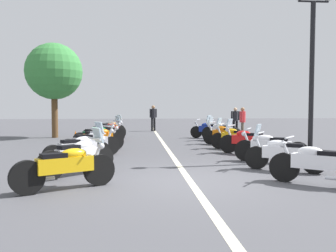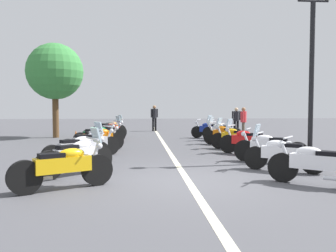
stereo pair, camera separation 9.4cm
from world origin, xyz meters
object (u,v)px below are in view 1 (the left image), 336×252
Objects in this scene: motorcycle_right_row_1 at (283,153)px; motorcycle_right_row_3 at (248,141)px; motorcycle_left_row_4 at (99,139)px; traffic_cone_0 at (75,138)px; motorcycle_left_row_0 at (67,166)px; motorcycle_left_row_7 at (109,130)px; motorcycle_left_row_3 at (91,143)px; motorcycle_right_row_4 at (235,138)px; bystander_2 at (235,119)px; motorcycle_right_row_7 at (209,130)px; bystander_0 at (153,116)px; motorcycle_left_row_6 at (104,132)px; motorcycle_right_row_2 at (270,147)px; roadside_tree_0 at (54,72)px; motorcycle_left_row_8 at (110,128)px; bystander_1 at (243,120)px; motorcycle_left_row_5 at (97,136)px; street_lamp_twin_globe at (312,46)px; motorcycle_left_row_1 at (78,156)px; motorcycle_right_row_0 at (318,164)px; motorcycle_left_row_2 at (79,149)px; motorcycle_right_row_5 at (225,134)px.

motorcycle_right_row_1 is 3.16m from motorcycle_right_row_3.
motorcycle_left_row_4 is 2.78m from traffic_cone_0.
motorcycle_left_row_7 is at bearing 60.51° from motorcycle_left_row_0.
motorcycle_left_row_3 is 5.42m from motorcycle_right_row_4.
bystander_2 reaches higher than motorcycle_right_row_4.
motorcycle_left_row_0 is 7.99m from motorcycle_right_row_4.
bystander_0 is (5.66, 2.64, 0.56)m from motorcycle_right_row_7.
motorcycle_left_row_3 is 8.15m from motorcycle_right_row_7.
motorcycle_left_row_6 reaches higher than motorcycle_right_row_2.
motorcycle_right_row_3 is at bearing -132.14° from roadside_tree_0.
motorcycle_left_row_8 is at bearing 60.01° from motorcycle_left_row_4.
motorcycle_left_row_6 is 7.58m from bystander_1.
motorcycle_left_row_5 is at bearing -12.06° from motorcycle_right_row_2.
motorcycle_right_row_4 is at bearing -82.08° from motorcycle_left_row_7.
motorcycle_left_row_8 is (1.70, 0.08, 0.00)m from motorcycle_left_row_7.
motorcycle_left_row_4 is 10.20m from bystander_2.
roadside_tree_0 is at bearing -19.51° from motorcycle_right_row_2.
motorcycle_left_row_4 is 2.99× the size of traffic_cone_0.
street_lamp_twin_globe reaches higher than motorcycle_left_row_8.
motorcycle_left_row_1 is 12.47m from bystander_1.
motorcycle_right_row_1 is at bearing 165.00° from bystander_0.
motorcycle_left_row_6 is at bearing -22.54° from motorcycle_right_row_1.
motorcycle_left_row_1 is 0.96× the size of motorcycle_right_row_0.
bystander_0 reaches higher than motorcycle_right_row_3.
motorcycle_right_row_4 is at bearing 117.67° from motorcycle_right_row_7.
motorcycle_left_row_0 is 1.12× the size of motorcycle_right_row_0.
motorcycle_right_row_7 is at bearing -38.59° from motorcycle_left_row_7.
motorcycle_left_row_2 is 5.68m from traffic_cone_0.
motorcycle_right_row_0 is 0.98× the size of motorcycle_right_row_4.
motorcycle_right_row_0 is 0.89× the size of motorcycle_right_row_7.
motorcycle_right_row_3 is at bearing -45.76° from motorcycle_left_row_4.
traffic_cone_0 is 8.94m from bystander_1.
motorcycle_right_row_0 is 0.34× the size of roadside_tree_0.
traffic_cone_0 is at bearing 102.03° from motorcycle_left_row_5.
traffic_cone_0 is (7.01, 6.38, -0.17)m from motorcycle_right_row_1.
motorcycle_right_row_7 is at bearing -6.53° from motorcycle_left_row_5.
motorcycle_right_row_4 is 10.78m from bystander_0.
motorcycle_left_row_8 is at bearing 50.77° from motorcycle_left_row_5.
motorcycle_left_row_4 reaches higher than motorcycle_right_row_0.
motorcycle_left_row_5 is (3.05, 0.15, -0.00)m from motorcycle_left_row_3.
bystander_0 is 0.35× the size of roadside_tree_0.
motorcycle_right_row_4 reaches higher than motorcycle_right_row_5.
motorcycle_left_row_4 is 6.17m from motorcycle_right_row_2.
bystander_2 is 10.49m from roadside_tree_0.
roadside_tree_0 reaches higher than motorcycle_right_row_3.
motorcycle_right_row_1 is 1.10× the size of bystander_1.
bystander_2 reaches higher than motorcycle_left_row_8.
motorcycle_left_row_2 is at bearing 65.02° from motorcycle_left_row_0.
motorcycle_left_row_1 is 5.37m from motorcycle_right_row_0.
motorcycle_right_row_2 is 1.14× the size of bystander_0.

